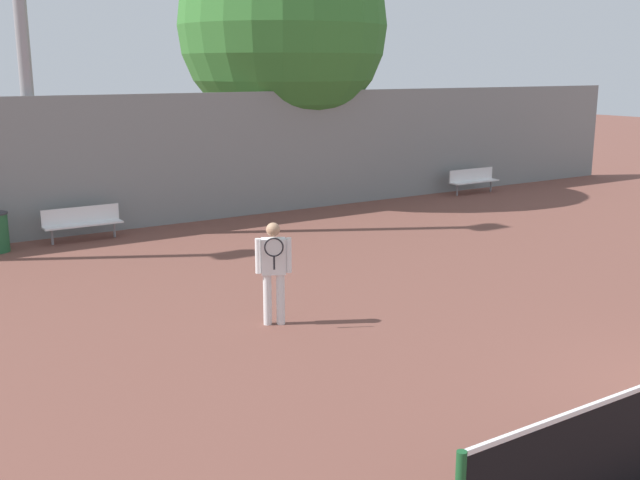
{
  "coord_description": "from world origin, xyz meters",
  "views": [
    {
      "loc": [
        -9.14,
        -4.06,
        4.16
      ],
      "look_at": [
        -1.68,
        7.48,
        1.0
      ],
      "focal_mm": 42.0,
      "sensor_mm": 36.0,
      "label": 1
    }
  ],
  "objects_px": {
    "bench_courtside_near": "(82,220)",
    "tree_green_broad": "(283,27)",
    "bench_courtside_far": "(473,179)",
    "tennis_player": "(274,267)"
  },
  "relations": [
    {
      "from": "tree_green_broad",
      "to": "bench_courtside_far",
      "type": "bearing_deg",
      "value": -25.53
    },
    {
      "from": "tennis_player",
      "to": "bench_courtside_near",
      "type": "bearing_deg",
      "value": 123.71
    },
    {
      "from": "tennis_player",
      "to": "bench_courtside_near",
      "type": "relative_size",
      "value": 0.91
    },
    {
      "from": "tennis_player",
      "to": "bench_courtside_far",
      "type": "xyz_separation_m",
      "value": [
        12.25,
        8.0,
        -0.49
      ]
    },
    {
      "from": "bench_courtside_near",
      "to": "tennis_player",
      "type": "bearing_deg",
      "value": -83.52
    },
    {
      "from": "tennis_player",
      "to": "bench_courtside_far",
      "type": "bearing_deg",
      "value": 60.37
    },
    {
      "from": "bench_courtside_near",
      "to": "bench_courtside_far",
      "type": "bearing_deg",
      "value": 0.0
    },
    {
      "from": "bench_courtside_near",
      "to": "tree_green_broad",
      "type": "relative_size",
      "value": 0.22
    },
    {
      "from": "bench_courtside_far",
      "to": "tennis_player",
      "type": "bearing_deg",
      "value": -146.86
    },
    {
      "from": "bench_courtside_far",
      "to": "bench_courtside_near",
      "type": "bearing_deg",
      "value": -180.0
    }
  ]
}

